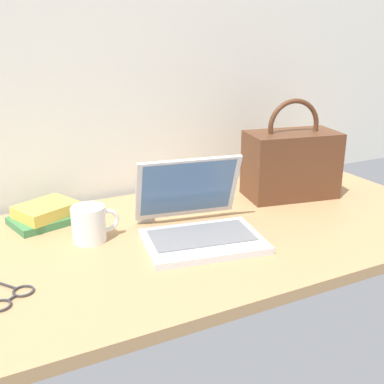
{
  "coord_description": "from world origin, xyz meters",
  "views": [
    {
      "loc": [
        -0.56,
        -1.09,
        0.58
      ],
      "look_at": [
        -0.01,
        0.0,
        0.15
      ],
      "focal_mm": 44.39,
      "sensor_mm": 36.0,
      "label": 1
    }
  ],
  "objects_px": {
    "laptop": "(198,222)",
    "handbag": "(291,163)",
    "remote_control_near": "(146,209)",
    "eyeglasses": "(11,297)",
    "coffee_mug": "(90,224)",
    "book_stack": "(46,214)"
  },
  "relations": [
    {
      "from": "laptop",
      "to": "handbag",
      "type": "relative_size",
      "value": 1.07
    },
    {
      "from": "remote_control_near",
      "to": "eyeglasses",
      "type": "xyz_separation_m",
      "value": [
        -0.44,
        -0.33,
        -0.01
      ]
    },
    {
      "from": "coffee_mug",
      "to": "handbag",
      "type": "distance_m",
      "value": 0.71
    },
    {
      "from": "laptop",
      "to": "book_stack",
      "type": "bearing_deg",
      "value": 140.23
    },
    {
      "from": "coffee_mug",
      "to": "eyeglasses",
      "type": "height_order",
      "value": "coffee_mug"
    },
    {
      "from": "coffee_mug",
      "to": "handbag",
      "type": "bearing_deg",
      "value": 3.84
    },
    {
      "from": "coffee_mug",
      "to": "handbag",
      "type": "height_order",
      "value": "handbag"
    },
    {
      "from": "handbag",
      "to": "laptop",
      "type": "bearing_deg",
      "value": -160.05
    },
    {
      "from": "coffee_mug",
      "to": "remote_control_near",
      "type": "bearing_deg",
      "value": 29.94
    },
    {
      "from": "laptop",
      "to": "eyeglasses",
      "type": "relative_size",
      "value": 2.57
    },
    {
      "from": "handbag",
      "to": "coffee_mug",
      "type": "bearing_deg",
      "value": -176.16
    },
    {
      "from": "laptop",
      "to": "eyeglasses",
      "type": "bearing_deg",
      "value": -168.64
    },
    {
      "from": "eyeglasses",
      "to": "book_stack",
      "type": "height_order",
      "value": "book_stack"
    },
    {
      "from": "coffee_mug",
      "to": "handbag",
      "type": "relative_size",
      "value": 0.39
    },
    {
      "from": "remote_control_near",
      "to": "handbag",
      "type": "xyz_separation_m",
      "value": [
        0.5,
        -0.07,
        0.1
      ]
    },
    {
      "from": "eyeglasses",
      "to": "book_stack",
      "type": "bearing_deg",
      "value": 68.9
    },
    {
      "from": "laptop",
      "to": "coffee_mug",
      "type": "distance_m",
      "value": 0.29
    },
    {
      "from": "laptop",
      "to": "coffee_mug",
      "type": "height_order",
      "value": "laptop"
    },
    {
      "from": "coffee_mug",
      "to": "eyeglasses",
      "type": "distance_m",
      "value": 0.32
    },
    {
      "from": "book_stack",
      "to": "remote_control_near",
      "type": "bearing_deg",
      "value": -11.95
    },
    {
      "from": "eyeglasses",
      "to": "book_stack",
      "type": "relative_size",
      "value": 0.61
    },
    {
      "from": "coffee_mug",
      "to": "remote_control_near",
      "type": "height_order",
      "value": "coffee_mug"
    }
  ]
}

